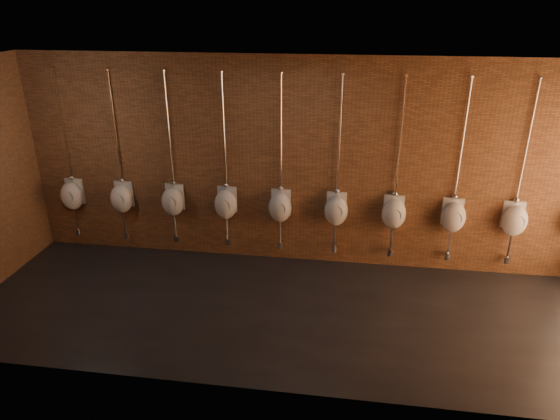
{
  "coord_description": "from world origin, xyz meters",
  "views": [
    {
      "loc": [
        0.78,
        -5.63,
        3.9
      ],
      "look_at": [
        -0.17,
        0.9,
        1.1
      ],
      "focal_mm": 32.0,
      "sensor_mm": 36.0,
      "label": 1
    }
  ],
  "objects": [
    {
      "name": "urinal_5",
      "position": [
        0.62,
        1.38,
        0.96
      ],
      "size": [
        0.39,
        0.34,
        2.71
      ],
      "color": "silver",
      "rests_on": "ground"
    },
    {
      "name": "urinal_0",
      "position": [
        -3.66,
        1.38,
        0.96
      ],
      "size": [
        0.39,
        0.34,
        2.71
      ],
      "color": "silver",
      "rests_on": "ground"
    },
    {
      "name": "urinal_6",
      "position": [
        1.48,
        1.38,
        0.96
      ],
      "size": [
        0.39,
        0.34,
        2.71
      ],
      "color": "silver",
      "rests_on": "ground"
    },
    {
      "name": "urinal_7",
      "position": [
        2.34,
        1.38,
        0.96
      ],
      "size": [
        0.39,
        0.34,
        2.71
      ],
      "color": "silver",
      "rests_on": "ground"
    },
    {
      "name": "urinal_1",
      "position": [
        -2.81,
        1.38,
        0.96
      ],
      "size": [
        0.39,
        0.34,
        2.71
      ],
      "color": "silver",
      "rests_on": "ground"
    },
    {
      "name": "room_shell",
      "position": [
        0.0,
        0.0,
        2.01
      ],
      "size": [
        8.54,
        3.04,
        3.22
      ],
      "color": "black",
      "rests_on": "ground"
    },
    {
      "name": "urinal_2",
      "position": [
        -1.95,
        1.38,
        0.96
      ],
      "size": [
        0.39,
        0.34,
        2.71
      ],
      "color": "silver",
      "rests_on": "ground"
    },
    {
      "name": "urinal_3",
      "position": [
        -1.09,
        1.38,
        0.96
      ],
      "size": [
        0.39,
        0.34,
        2.71
      ],
      "color": "silver",
      "rests_on": "ground"
    },
    {
      "name": "urinal_8",
      "position": [
        3.2,
        1.38,
        0.96
      ],
      "size": [
        0.39,
        0.34,
        2.71
      ],
      "color": "silver",
      "rests_on": "ground"
    },
    {
      "name": "urinal_4",
      "position": [
        -0.23,
        1.38,
        0.96
      ],
      "size": [
        0.39,
        0.34,
        2.71
      ],
      "color": "silver",
      "rests_on": "ground"
    },
    {
      "name": "ground",
      "position": [
        0.0,
        0.0,
        0.0
      ],
      "size": [
        8.5,
        8.5,
        0.0
      ],
      "primitive_type": "plane",
      "color": "black",
      "rests_on": "ground"
    }
  ]
}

